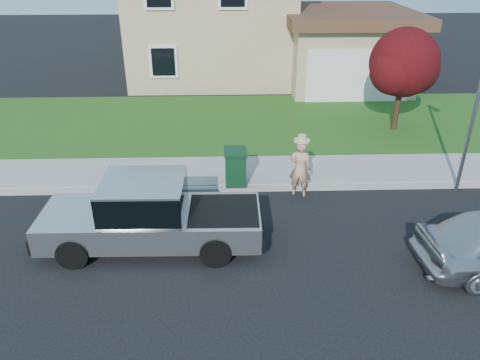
% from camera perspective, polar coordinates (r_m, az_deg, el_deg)
% --- Properties ---
extents(ground, '(80.00, 80.00, 0.00)m').
position_cam_1_polar(ground, '(11.33, -4.65, -8.36)').
color(ground, black).
rests_on(ground, ground).
extents(curb, '(40.00, 0.20, 0.12)m').
position_cam_1_polar(curb, '(13.75, -0.02, -1.05)').
color(curb, gray).
rests_on(curb, ground).
extents(sidewalk, '(40.00, 2.00, 0.15)m').
position_cam_1_polar(sidewalk, '(14.72, -0.16, 1.03)').
color(sidewalk, gray).
rests_on(sidewalk, ground).
extents(lawn, '(40.00, 7.00, 0.10)m').
position_cam_1_polar(lawn, '(18.87, -0.58, 7.00)').
color(lawn, '#204614').
rests_on(lawn, ground).
extents(house, '(14.00, 11.30, 6.85)m').
position_cam_1_polar(house, '(25.82, -0.32, 19.64)').
color(house, tan).
rests_on(house, ground).
extents(pickup_truck, '(5.29, 2.06, 1.73)m').
position_cam_1_polar(pickup_truck, '(11.20, -10.89, -4.32)').
color(pickup_truck, black).
rests_on(pickup_truck, ground).
extents(woman, '(0.70, 0.57, 1.84)m').
position_cam_1_polar(woman, '(13.27, 7.33, 1.55)').
color(woman, tan).
rests_on(woman, ground).
extents(ornamental_tree, '(2.76, 2.49, 3.78)m').
position_cam_1_polar(ornamental_tree, '(18.42, 19.44, 13.00)').
color(ornamental_tree, black).
rests_on(ornamental_tree, lawn).
extents(trash_bin, '(0.66, 0.76, 1.06)m').
position_cam_1_polar(trash_bin, '(13.64, -0.56, 1.65)').
color(trash_bin, '#0D321A').
rests_on(trash_bin, sidewalk).
extents(street_lamp, '(0.34, 0.63, 4.85)m').
position_cam_1_polar(street_lamp, '(14.23, 27.12, 8.72)').
color(street_lamp, slate).
rests_on(street_lamp, ground).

